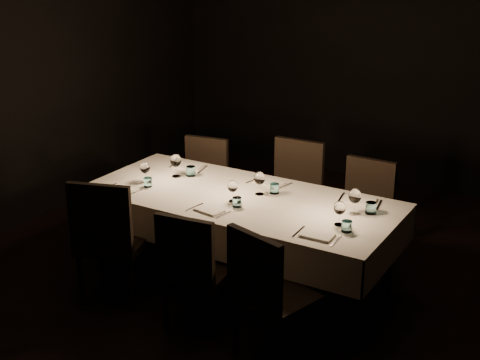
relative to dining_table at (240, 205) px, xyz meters
The scene contains 14 objects.
room 0.81m from the dining_table, ahead, with size 5.01×6.01×3.01m.
dining_table is the anchor object (origin of this frame).
chair_near_left 1.06m from the dining_table, 132.35° to the right, with size 0.62×0.62×1.02m.
place_setting_near_left 0.89m from the dining_table, 165.66° to the right, with size 0.33×0.40×0.18m.
chair_near_center 0.81m from the dining_table, 84.31° to the right, with size 0.49×0.49×0.92m.
place_setting_near_center 0.26m from the dining_table, 87.00° to the right, with size 0.33×0.40×0.18m.
chair_near_right 1.12m from the dining_table, 50.14° to the right, with size 0.57×0.57×0.97m.
place_setting_near_right 0.94m from the dining_table, 13.54° to the right, with size 0.33×0.41×0.18m.
chair_far_left 1.14m from the dining_table, 139.50° to the left, with size 0.50×0.50×0.91m.
place_setting_far_left 0.75m from the dining_table, 162.91° to the left, with size 0.38×0.42×0.20m.
chair_far_center 0.87m from the dining_table, 86.91° to the left, with size 0.49×0.49×0.99m.
place_setting_far_center 0.29m from the dining_table, 61.96° to the left, with size 0.36×0.41×0.19m.
chair_far_right 1.14m from the dining_table, 49.49° to the left, with size 0.45×0.45×0.93m.
place_setting_far_right 0.96m from the dining_table, 13.26° to the left, with size 0.38×0.42×0.20m.
Camera 1 is at (2.54, -4.25, 2.69)m, focal length 50.00 mm.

